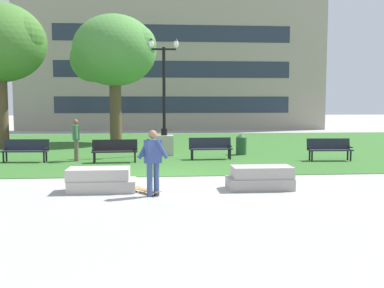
{
  "coord_description": "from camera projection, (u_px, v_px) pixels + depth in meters",
  "views": [
    {
      "loc": [
        -0.34,
        -14.42,
        2.42
      ],
      "look_at": [
        0.73,
        -1.4,
        1.2
      ],
      "focal_mm": 42.0,
      "sensor_mm": 36.0,
      "label": 1
    }
  ],
  "objects": [
    {
      "name": "ground_plane",
      "position": [
        166.0,
        177.0,
        14.56
      ],
      "size": [
        140.0,
        140.0,
        0.0
      ],
      "primitive_type": "plane",
      "color": "#A3A09B"
    },
    {
      "name": "grass_lawn",
      "position": [
        161.0,
        146.0,
        24.48
      ],
      "size": [
        40.0,
        20.0,
        0.02
      ],
      "primitive_type": "cube",
      "color": "#336628",
      "rests_on": "ground"
    },
    {
      "name": "concrete_block_center",
      "position": [
        101.0,
        180.0,
        12.19
      ],
      "size": [
        1.82,
        0.9,
        0.64
      ],
      "color": "#B2ADA3",
      "rests_on": "ground"
    },
    {
      "name": "concrete_block_left",
      "position": [
        261.0,
        178.0,
        12.52
      ],
      "size": [
        1.8,
        0.9,
        0.64
      ],
      "color": "#9E9991",
      "rests_on": "ground"
    },
    {
      "name": "person_skateboarder",
      "position": [
        153.0,
        159.0,
        11.51
      ],
      "size": [
        0.83,
        0.41,
        1.71
      ],
      "color": "#384C7A",
      "rests_on": "ground"
    },
    {
      "name": "skateboard",
      "position": [
        147.0,
        190.0,
        11.89
      ],
      "size": [
        0.78,
        0.93,
        0.14
      ],
      "color": "olive",
      "rests_on": "ground"
    },
    {
      "name": "park_bench_near_left",
      "position": [
        26.0,
        149.0,
        18.06
      ],
      "size": [
        1.83,
        0.63,
        0.9
      ],
      "color": "#1E232D",
      "rests_on": "grass_lawn"
    },
    {
      "name": "park_bench_near_right",
      "position": [
        329.0,
        148.0,
        18.49
      ],
      "size": [
        1.82,
        0.6,
        0.9
      ],
      "color": "#1E232D",
      "rests_on": "grass_lawn"
    },
    {
      "name": "park_bench_far_left",
      "position": [
        210.0,
        147.0,
        18.95
      ],
      "size": [
        1.82,
        0.62,
        0.9
      ],
      "color": "#1E232D",
      "rests_on": "grass_lawn"
    },
    {
      "name": "park_bench_far_right",
      "position": [
        115.0,
        149.0,
        17.95
      ],
      "size": [
        1.82,
        0.61,
        0.9
      ],
      "color": "black",
      "rests_on": "grass_lawn"
    },
    {
      "name": "lamp_post_right",
      "position": [
        164.0,
        132.0,
        20.36
      ],
      "size": [
        1.32,
        0.8,
        5.25
      ],
      "color": "#ADA89E",
      "rests_on": "grass_lawn"
    },
    {
      "name": "tree_near_left",
      "position": [
        114.0,
        52.0,
        26.02
      ],
      "size": [
        5.08,
        4.84,
        7.45
      ],
      "color": "brown",
      "rests_on": "grass_lawn"
    },
    {
      "name": "trash_bin",
      "position": [
        241.0,
        144.0,
        20.55
      ],
      "size": [
        0.49,
        0.49,
        0.96
      ],
      "color": "#234C28",
      "rests_on": "grass_lawn"
    },
    {
      "name": "person_bystander_near_lawn",
      "position": [
        76.0,
        137.0,
        18.3
      ],
      "size": [
        0.34,
        0.85,
        1.71
      ],
      "color": "brown",
      "rests_on": "grass_lawn"
    },
    {
      "name": "building_facade_distant",
      "position": [
        173.0,
        55.0,
        38.37
      ],
      "size": [
        26.68,
        1.03,
        12.97
      ],
      "color": "gray",
      "rests_on": "ground"
    }
  ]
}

